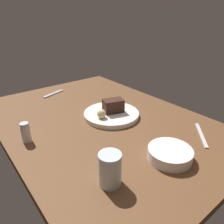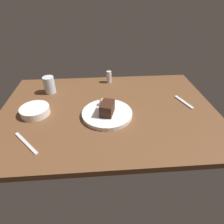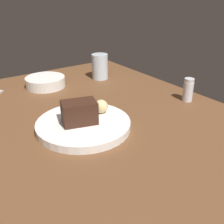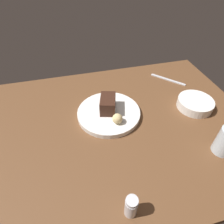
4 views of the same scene
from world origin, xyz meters
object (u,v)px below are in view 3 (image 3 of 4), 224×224
Objects in this scene: bread_roll at (101,106)px; salt_shaker at (188,90)px; dessert_plate at (84,125)px; chocolate_cake_slice at (79,112)px; side_bowl at (45,82)px; water_glass at (100,67)px.

salt_shaker reaches higher than bread_roll.
dessert_plate is at bearing -76.14° from bread_roll.
chocolate_cake_slice is at bearing -94.88° from salt_shaker.
dessert_plate is 3.28× the size of salt_shaker.
water_glass is at bearing 81.07° from side_bowl.
salt_shaker is (3.54, 39.76, 2.93)cm from dessert_plate.
water_glass is (-33.01, 20.85, 1.06)cm from bread_roll.
bread_roll is 0.39× the size of water_glass.
water_glass is (-38.32, -11.75, 1.27)cm from salt_shaker.
side_bowl is at bearing -98.93° from water_glass.
water_glass is (-34.77, 28.00, 4.21)cm from dessert_plate.
salt_shaker is at bearing 17.05° from water_glass.
salt_shaker reaches higher than dessert_plate.
chocolate_cake_slice is 0.61× the size of side_bowl.
salt_shaker is 54.86cm from side_bowl.
salt_shaker is (3.49, 40.90, -1.30)cm from chocolate_cake_slice.
salt_shaker is 40.10cm from water_glass.
water_glass reaches higher than salt_shaker.
side_bowl is (-3.69, -23.48, -3.28)cm from water_glass.
dessert_plate is 8.01cm from bread_roll.
water_glass is at bearing 147.72° from bread_roll.
side_bowl is at bearing -140.01° from salt_shaker.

